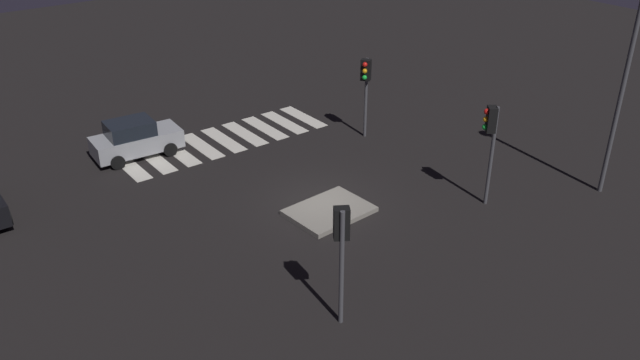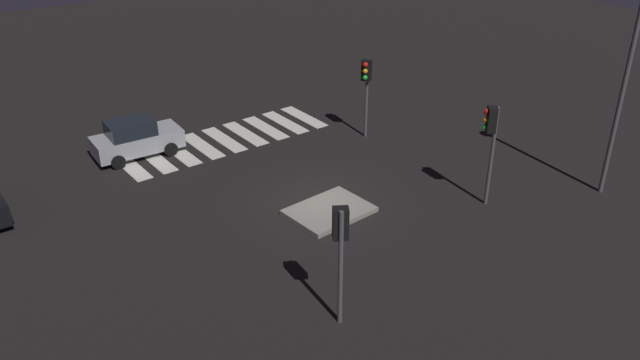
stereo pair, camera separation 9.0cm
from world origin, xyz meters
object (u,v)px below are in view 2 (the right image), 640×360
Objects in this scene: traffic_light_north at (340,237)px; traffic_island at (329,211)px; car_silver at (136,138)px; traffic_light_west at (491,132)px; traffic_light_south at (366,79)px; street_lamp at (630,59)px.

traffic_island is at bearing -2.66° from traffic_light_north.
car_silver is 15.12m from traffic_light_west.
traffic_light_west is 1.05× the size of traffic_light_south.
street_lamp is (-13.19, 0.20, 2.64)m from traffic_light_north.
traffic_light_west is (-5.14, 2.97, 2.93)m from traffic_island.
car_silver is 1.06× the size of traffic_light_north.
traffic_light_west is at bearing 149.96° from traffic_island.
street_lamp is at bearing -58.49° from traffic_light_north.
traffic_island is at bearing 7.42° from traffic_light_west.
street_lamp reaches higher than traffic_light_west.
car_silver is 20.12m from street_lamp.
traffic_light_west is at bearing -44.52° from traffic_light_north.
traffic_light_south is 0.47× the size of street_lamp.
traffic_light_north is at bearing 11.85° from traffic_light_south.
street_lamp is (-9.69, 5.18, 5.38)m from traffic_island.
traffic_light_west reaches higher than car_silver.
car_silver is (3.70, -9.10, 0.73)m from traffic_island.
traffic_island is 6.68m from traffic_light_north.
street_lamp is at bearing 151.85° from traffic_island.
car_silver is 0.49× the size of street_lamp.
car_silver reaches higher than traffic_island.
traffic_island is at bearing -28.15° from street_lamp.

